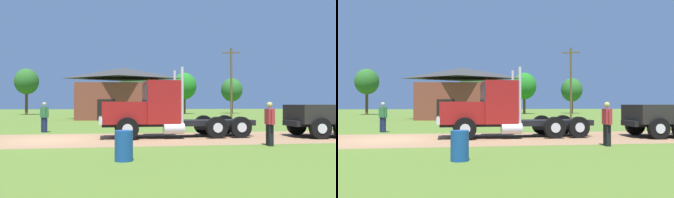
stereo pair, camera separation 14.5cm
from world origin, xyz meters
The scene contains 12 objects.
ground_plane centered at (0.00, 0.00, 0.00)m, with size 200.00×200.00×0.00m, color #547027.
dirt_track centered at (0.00, 0.00, 0.00)m, with size 120.00×6.15×0.01m, color #97704D.
truck_foreground_white centered at (5.36, 0.53, 1.30)m, with size 8.02×2.85×3.52m.
visitor_standing_near centered at (9.41, -3.55, 0.97)m, with size 0.26×0.62×1.78m.
visitor_far_side centered at (-1.06, 4.46, 1.00)m, with size 0.52×0.50×1.81m.
steel_barrel centered at (3.54, -6.25, 0.45)m, with size 0.54×0.54×0.90m, color #19478C.
shed_building centered at (3.78, 21.16, 2.80)m, with size 10.60×7.41×5.82m.
utility_pole_near centered at (16.95, 22.50, 4.57)m, with size 2.11×0.91×8.63m.
tree_left centered at (-11.47, 39.53, 5.33)m, with size 3.77×3.77×7.45m.
tree_mid centered at (5.59, 33.41, 4.56)m, with size 4.16×4.16×6.87m.
tree_right centered at (14.77, 41.01, 4.91)m, with size 4.30×4.30×7.30m.
tree_far_right centered at (24.15, 42.82, 4.37)m, with size 3.97×3.97×6.58m.
Camera 1 is at (3.42, -16.06, 1.68)m, focal length 35.08 mm.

